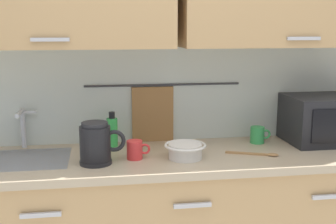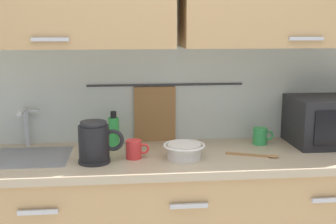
{
  "view_description": "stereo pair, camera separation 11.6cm",
  "coord_description": "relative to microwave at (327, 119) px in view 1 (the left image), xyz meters",
  "views": [
    {
      "loc": [
        -0.41,
        -1.88,
        1.56
      ],
      "look_at": [
        -0.06,
        0.33,
        1.12
      ],
      "focal_mm": 46.59,
      "sensor_mm": 36.0,
      "label": 1
    },
    {
      "loc": [
        -0.29,
        -1.9,
        1.56
      ],
      "look_at": [
        -0.06,
        0.33,
        1.12
      ],
      "focal_mm": 46.59,
      "sensor_mm": 36.0,
      "label": 2
    }
  ],
  "objects": [
    {
      "name": "wooden_spoon",
      "position": [
        -0.48,
        -0.2,
        -0.13
      ],
      "size": [
        0.27,
        0.13,
        0.01
      ],
      "color": "#9E7042",
      "rests_on": "counter_unit"
    },
    {
      "name": "microwave",
      "position": [
        0.0,
        0.0,
        0.0
      ],
      "size": [
        0.46,
        0.35,
        0.27
      ],
      "color": "black",
      "rests_on": "counter_unit"
    },
    {
      "name": "sink_faucet",
      "position": [
        -1.71,
        0.12,
        0.01
      ],
      "size": [
        0.09,
        0.17,
        0.22
      ],
      "color": "#B2B5BA",
      "rests_on": "counter_unit"
    },
    {
      "name": "mug_by_kettle",
      "position": [
        -0.4,
        0.03,
        -0.09
      ],
      "size": [
        0.12,
        0.08,
        0.09
      ],
      "color": "green",
      "rests_on": "counter_unit"
    },
    {
      "name": "mug_near_sink",
      "position": [
        -1.12,
        -0.16,
        -0.09
      ],
      "size": [
        0.12,
        0.08,
        0.09
      ],
      "color": "red",
      "rests_on": "counter_unit"
    },
    {
      "name": "back_wall_assembly",
      "position": [
        -0.88,
        0.12,
        0.49
      ],
      "size": [
        3.7,
        0.41,
        2.5
      ],
      "color": "silver",
      "rests_on": "ground"
    },
    {
      "name": "mixing_bowl",
      "position": [
        -0.87,
        -0.2,
        -0.09
      ],
      "size": [
        0.21,
        0.21,
        0.08
      ],
      "color": "silver",
      "rests_on": "counter_unit"
    },
    {
      "name": "electric_kettle",
      "position": [
        -1.32,
        -0.21,
        -0.03
      ],
      "size": [
        0.23,
        0.16,
        0.21
      ],
      "color": "black",
      "rests_on": "counter_unit"
    },
    {
      "name": "dish_soap_bottle",
      "position": [
        -1.23,
        0.09,
        -0.05
      ],
      "size": [
        0.06,
        0.06,
        0.2
      ],
      "color": "green",
      "rests_on": "counter_unit"
    }
  ]
}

